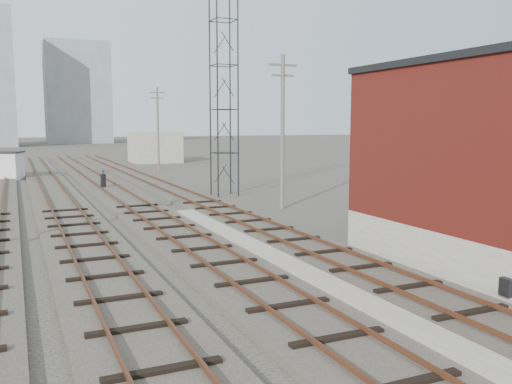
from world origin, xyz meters
TOP-DOWN VIEW (x-y plane):
  - ground at (0.00, 60.00)m, footprint 320.00×320.00m
  - track_right at (2.50, 39.00)m, footprint 3.20×90.00m
  - track_mid_right at (-1.50, 39.00)m, footprint 3.20×90.00m
  - track_mid_left at (-5.50, 39.00)m, footprint 3.20×90.00m
  - platform_curb at (0.50, 14.00)m, footprint 0.90×28.00m
  - lattice_tower at (5.50, 35.00)m, footprint 1.60×1.60m
  - utility_pole_right_a at (6.50, 28.00)m, footprint 1.80×0.24m
  - utility_pole_right_b at (6.50, 58.00)m, footprint 1.80×0.24m
  - apartment_right at (8.00, 150.00)m, footprint 16.00×12.00m
  - shed_right at (9.00, 70.00)m, footprint 6.00×6.00m
  - switch_stand at (-1.81, 41.96)m, footprint 0.39×0.39m

SIDE VIEW (x-z plane):
  - ground at x=0.00m, z-range 0.00..0.00m
  - track_right at x=2.50m, z-range -0.09..0.30m
  - track_mid_right at x=-1.50m, z-range -0.09..0.30m
  - track_mid_left at x=-5.50m, z-range -0.09..0.30m
  - platform_curb at x=0.50m, z-range 0.00..0.26m
  - switch_stand at x=-1.81m, z-range -0.04..1.39m
  - shed_right at x=9.00m, z-range 0.00..4.00m
  - utility_pole_right_a at x=6.50m, z-range 0.30..9.30m
  - utility_pole_right_b at x=6.50m, z-range 0.30..9.30m
  - lattice_tower at x=5.50m, z-range 0.00..15.00m
  - apartment_right at x=8.00m, z-range 0.00..26.00m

